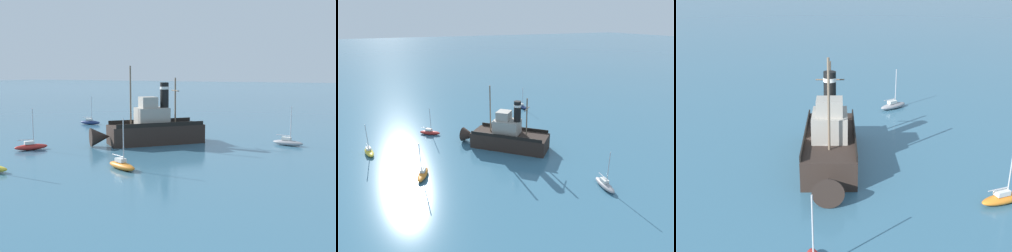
# 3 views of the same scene
# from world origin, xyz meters

# --- Properties ---
(ground_plane) EXTENTS (600.00, 600.00, 0.00)m
(ground_plane) POSITION_xyz_m (0.00, 0.00, 0.00)
(ground_plane) COLOR #38667F
(old_tugboat) EXTENTS (12.46, 12.68, 9.90)m
(old_tugboat) POSITION_xyz_m (-0.43, 0.02, 1.83)
(old_tugboat) COLOR #2D231E
(old_tugboat) RESTS_ON ground
(sailboat_grey) EXTENTS (3.93, 1.71, 4.90)m
(sailboat_grey) POSITION_xyz_m (-16.60, -5.88, 0.43)
(sailboat_grey) COLOR gray
(sailboat_grey) RESTS_ON ground
(sailboat_orange) EXTENTS (3.93, 2.51, 4.90)m
(sailboat_orange) POSITION_xyz_m (-4.64, 14.01, 0.43)
(sailboat_orange) COLOR orange
(sailboat_orange) RESTS_ON ground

